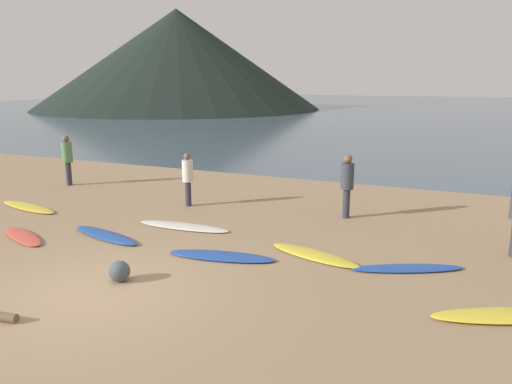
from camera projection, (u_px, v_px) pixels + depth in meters
name	position (u px, v px, depth m)	size (l,w,h in m)	color
ground_plane	(294.00, 187.00, 17.44)	(120.00, 120.00, 0.20)	#997C5B
ocean_water	(434.00, 109.00, 62.68)	(140.00, 100.00, 0.01)	#475B6B
headland_hill	(178.00, 60.00, 61.17)	(34.98, 34.98, 11.94)	black
surfboard_0	(28.00, 207.00, 14.17)	(2.45, 0.53, 0.08)	yellow
surfboard_1	(23.00, 236.00, 11.53)	(1.92, 0.50, 0.08)	#D84C38
surfboard_2	(106.00, 235.00, 11.57)	(2.25, 0.49, 0.10)	#1E479E
surfboard_3	(183.00, 226.00, 12.31)	(2.47, 0.58, 0.07)	silver
surfboard_4	(221.00, 256.00, 10.23)	(2.26, 0.60, 0.07)	#1E479E
surfboard_5	(314.00, 255.00, 10.27)	(2.14, 0.56, 0.09)	yellow
surfboard_6	(407.00, 268.00, 9.58)	(2.19, 0.45, 0.07)	#1E479E
surfboard_7	(509.00, 316.00, 7.62)	(2.42, 0.55, 0.10)	yellow
person_1	(188.00, 175.00, 14.25)	(0.31, 0.31, 1.55)	#2D2D38
person_2	(347.00, 181.00, 12.99)	(0.34, 0.34, 1.68)	#2D2D38
person_3	(67.00, 156.00, 17.07)	(0.35, 0.35, 1.73)	#2D2D38
beach_rock_near	(119.00, 271.00, 9.00)	(0.39, 0.39, 0.39)	#404C51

